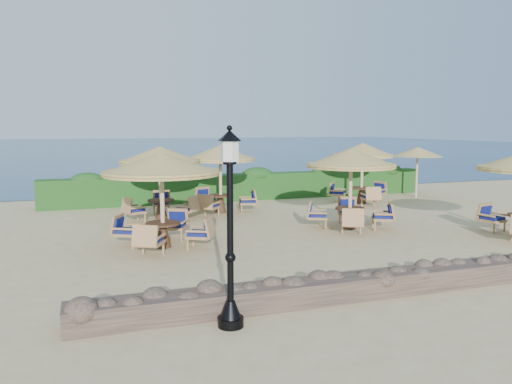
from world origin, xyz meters
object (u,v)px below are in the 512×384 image
extra_parasol (418,152)px  cafe_set_0 (162,179)px  cafe_set_4 (220,165)px  cafe_set_5 (362,161)px  lamp_post (230,237)px  cafe_set_3 (160,166)px  cafe_set_1 (351,173)px

extra_parasol → cafe_set_0: bearing=-154.9°
cafe_set_4 → cafe_set_5: 6.47m
lamp_post → cafe_set_3: lamp_post is taller
extra_parasol → cafe_set_5: 3.51m
lamp_post → cafe_set_4: bearing=76.0°
cafe_set_0 → cafe_set_5: same height
cafe_set_1 → cafe_set_5: 5.67m
lamp_post → cafe_set_1: size_ratio=1.13×
cafe_set_1 → cafe_set_5: (3.21, 4.67, 0.03)m
lamp_post → cafe_set_1: bearing=47.7°
cafe_set_0 → cafe_set_5: (9.44, 5.27, -0.04)m
cafe_set_1 → cafe_set_4: bearing=126.6°
lamp_post → cafe_set_3: size_ratio=1.12×
lamp_post → cafe_set_1: lamp_post is taller
extra_parasol → cafe_set_1: size_ratio=0.82×
cafe_set_3 → cafe_set_5: (8.86, 0.82, -0.06)m
cafe_set_0 → cafe_set_1: 6.26m
cafe_set_4 → lamp_post: bearing=-104.0°
cafe_set_0 → cafe_set_4: bearing=59.1°
cafe_set_0 → cafe_set_5: 10.81m
cafe_set_3 → cafe_set_1: bearing=-34.3°
cafe_set_0 → cafe_set_1: bearing=5.5°
lamp_post → cafe_set_5: size_ratio=1.19×
cafe_set_0 → cafe_set_5: size_ratio=1.17×
cafe_set_3 → cafe_set_5: 8.90m
lamp_post → extra_parasol: (12.60, 12.00, 0.62)m
cafe_set_3 → cafe_set_4: bearing=12.4°
cafe_set_1 → cafe_set_3: size_ratio=0.99×
cafe_set_3 → lamp_post: bearing=-91.8°
cafe_set_1 → cafe_set_3: bearing=145.7°
cafe_set_4 → cafe_set_5: bearing=2.6°
cafe_set_4 → cafe_set_5: (6.46, 0.30, -0.01)m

